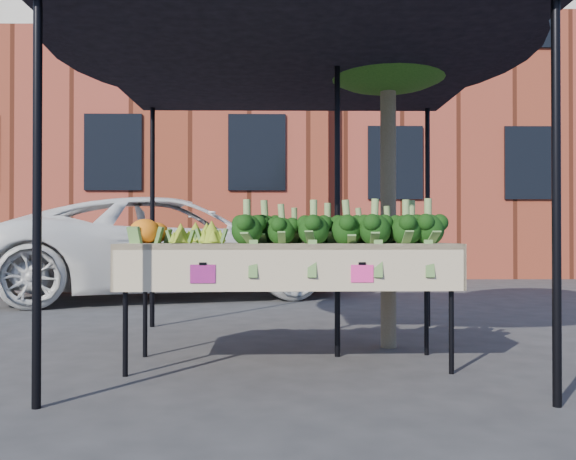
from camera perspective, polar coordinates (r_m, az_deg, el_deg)
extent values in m
plane|color=#2B2B2E|center=(4.40, -0.89, -13.12)|extent=(90.00, 90.00, 0.00)
cube|color=#C3AE8E|center=(4.38, 0.03, -7.19)|extent=(2.42, 0.85, 0.90)
cube|color=#F22D8C|center=(3.99, -8.39, -4.23)|extent=(0.17, 0.01, 0.12)
cube|color=#F82F94|center=(3.99, 7.11, -4.23)|extent=(0.17, 0.01, 0.12)
ellipsoid|color=black|center=(4.39, 4.72, 0.58)|extent=(1.56, 0.59, 0.29)
ellipsoid|color=#9CB12B|center=(4.43, -8.62, 0.15)|extent=(0.45, 0.59, 0.22)
ellipsoid|color=orange|center=(4.52, -13.21, 0.01)|extent=(0.25, 0.45, 0.20)
imported|color=white|center=(9.56, -10.97, 10.44)|extent=(2.21, 2.90, 5.55)
cube|color=maroon|center=(17.41, -17.71, 11.23)|extent=(12.00, 8.00, 9.00)
cube|color=maroon|center=(18.48, 21.92, 9.76)|extent=(12.00, 8.00, 8.50)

